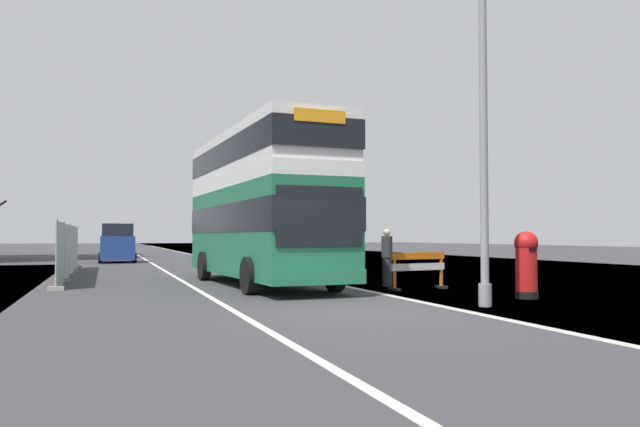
{
  "coord_description": "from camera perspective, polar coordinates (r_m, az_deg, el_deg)",
  "views": [
    {
      "loc": [
        -4.81,
        -12.02,
        1.54
      ],
      "look_at": [
        1.03,
        5.18,
        2.2
      ],
      "focal_mm": 35.44,
      "sensor_mm": 36.0,
      "label": 1
    }
  ],
  "objects": [
    {
      "name": "construction_site_fence",
      "position": [
        26.22,
        -21.69,
        -3.19
      ],
      "size": [
        0.44,
        13.8,
        2.03
      ],
      "color": "#A8AAAD",
      "rests_on": "ground"
    },
    {
      "name": "car_receding_far",
      "position": [
        55.87,
        -17.62,
        -2.49
      ],
      "size": [
        2.09,
        4.26,
        2.25
      ],
      "color": "silver",
      "rests_on": "ground"
    },
    {
      "name": "double_decker_bus",
      "position": [
        20.19,
        -5.36,
        0.82
      ],
      "size": [
        3.15,
        10.25,
        4.81
      ],
      "color": "#1E6B47",
      "rests_on": "ground"
    },
    {
      "name": "car_receding_mid",
      "position": [
        49.05,
        -17.74,
        -2.61
      ],
      "size": [
        1.91,
        3.9,
        2.17
      ],
      "color": "navy",
      "rests_on": "ground"
    },
    {
      "name": "pedestrian_at_kerb",
      "position": [
        19.64,
        6.07,
        -3.96
      ],
      "size": [
        0.34,
        0.34,
        1.77
      ],
      "color": "#2D3342",
      "rests_on": "ground"
    },
    {
      "name": "lamppost_foreground",
      "position": [
        14.56,
        14.55,
        7.64
      ],
      "size": [
        0.29,
        0.7,
        8.43
      ],
      "color": "gray",
      "rests_on": "ground"
    },
    {
      "name": "roadworks_barrier",
      "position": [
        18.58,
        8.86,
        -4.71
      ],
      "size": [
        1.9,
        0.78,
        1.08
      ],
      "color": "orange",
      "rests_on": "ground"
    },
    {
      "name": "car_oncoming_near",
      "position": [
        39.44,
        -17.83,
        -2.66
      ],
      "size": [
        2.1,
        3.82,
        2.29
      ],
      "color": "navy",
      "rests_on": "ground"
    },
    {
      "name": "ground",
      "position": [
        13.34,
        5.18,
        -8.9
      ],
      "size": [
        140.0,
        280.0,
        0.1
      ],
      "color": "#38383A"
    },
    {
      "name": "red_pillar_postbox",
      "position": [
        16.5,
        18.13,
        -4.14
      ],
      "size": [
        0.59,
        0.59,
        1.67
      ],
      "color": "black",
      "rests_on": "ground"
    }
  ]
}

